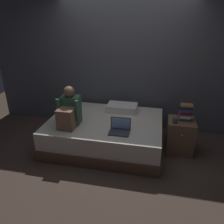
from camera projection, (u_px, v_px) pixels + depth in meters
The scene contains 9 objects.
ground_plane at pixel (113, 155), 3.79m from camera, with size 8.00×8.00×0.00m, color #47382D.
wall_back at pixel (125, 62), 4.32m from camera, with size 5.60×0.10×2.70m, color #4C4F54.
bed at pixel (105, 132), 3.99m from camera, with size 2.00×1.50×0.50m.
nightstand at pixel (180, 136), 3.80m from camera, with size 0.44×0.46×0.58m.
person_sitting at pixel (69, 111), 3.61m from camera, with size 0.39×0.44×0.66m.
laptop at pixel (120, 129), 3.47m from camera, with size 0.32×0.23×0.22m.
pillow at pixel (122, 108), 4.23m from camera, with size 0.56×0.36×0.13m, color silver.
book_stack at pixel (185, 112), 3.65m from camera, with size 0.23×0.18×0.28m.
mug at pixel (175, 120), 3.58m from camera, with size 0.08×0.08×0.09m, color #3D3D42.
Camera 1 is at (0.64, -3.11, 2.20)m, focal length 35.48 mm.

